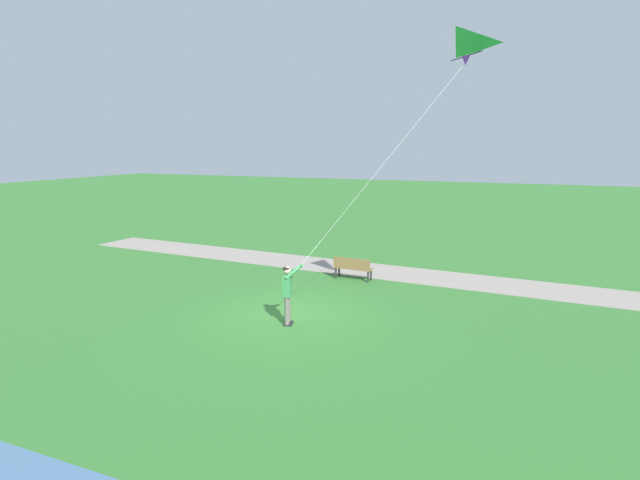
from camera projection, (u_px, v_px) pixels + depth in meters
The scene contains 5 objects.
ground_plane at pixel (290, 316), 15.28m from camera, with size 120.00×120.00×0.00m, color #33702D.
walkway_path at pixel (403, 274), 20.19m from camera, with size 2.40×32.00×0.02m, color gray.
person_kite_flyer at pixel (288, 290), 14.35m from camera, with size 0.50×0.63×1.83m.
flying_kite at pixel (455, 48), 12.53m from camera, with size 1.80×4.60×6.16m.
park_bench_near_walkway at pixel (353, 267), 19.27m from camera, with size 0.53×1.52×0.88m.
Camera 1 is at (13.11, 6.44, 5.12)m, focal length 28.15 mm.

